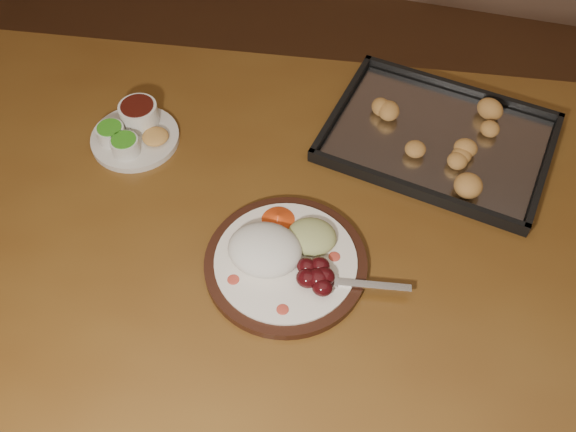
# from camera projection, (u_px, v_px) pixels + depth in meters

# --- Properties ---
(dining_table) EXTENTS (1.60, 1.07, 0.75)m
(dining_table) POSITION_uv_depth(u_px,v_px,m) (278.00, 251.00, 1.22)
(dining_table) COLOR brown
(dining_table) RESTS_ON ground
(dinner_plate) EXTENTS (0.35, 0.27, 0.06)m
(dinner_plate) POSITION_uv_depth(u_px,v_px,m) (284.00, 257.00, 1.07)
(dinner_plate) COLOR black
(dinner_plate) RESTS_ON dining_table
(condiment_saucer) EXTENTS (0.17, 0.17, 0.06)m
(condiment_saucer) POSITION_uv_depth(u_px,v_px,m) (134.00, 131.00, 1.24)
(condiment_saucer) COLOR beige
(condiment_saucer) RESTS_ON dining_table
(baking_tray) EXTENTS (0.47, 0.38, 0.04)m
(baking_tray) POSITION_uv_depth(u_px,v_px,m) (438.00, 137.00, 1.24)
(baking_tray) COLOR black
(baking_tray) RESTS_ON dining_table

